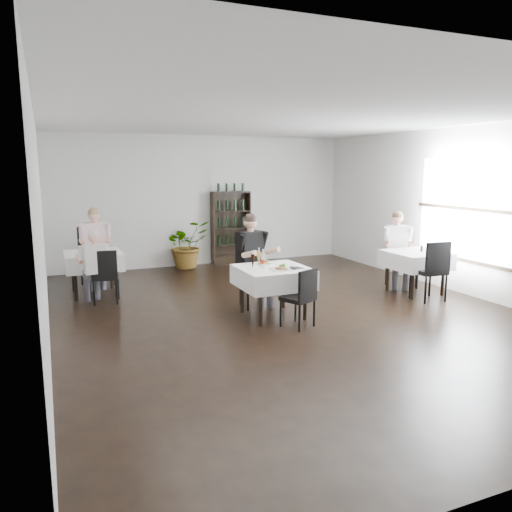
{
  "coord_description": "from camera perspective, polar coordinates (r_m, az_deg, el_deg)",
  "views": [
    {
      "loc": [
        -3.45,
        -6.75,
        2.27
      ],
      "look_at": [
        -0.5,
        0.2,
        0.93
      ],
      "focal_mm": 35.0,
      "sensor_mm": 36.0,
      "label": 1
    }
  ],
  "objects": [
    {
      "name": "napkin_cutlery",
      "position": [
        7.54,
        4.51,
        -1.37
      ],
      "size": [
        0.22,
        0.23,
        0.02
      ],
      "color": "black",
      "rests_on": "main_table"
    },
    {
      "name": "left_table",
      "position": [
        9.43,
        -18.09,
        -0.51
      ],
      "size": [
        0.98,
        0.98,
        0.77
      ],
      "color": "black",
      "rests_on": "ground"
    },
    {
      "name": "pepper_mill",
      "position": [
        9.5,
        18.4,
        0.82
      ],
      "size": [
        0.06,
        0.06,
        0.11
      ],
      "primitive_type": "cylinder",
      "rotation": [
        0.0,
        0.0,
        0.36
      ],
      "color": "black",
      "rests_on": "right_table"
    },
    {
      "name": "right_chair_far",
      "position": [
        10.01,
        16.16,
        0.11
      ],
      "size": [
        0.57,
        0.58,
        1.06
      ],
      "color": "black",
      "rests_on": "ground"
    },
    {
      "name": "left_chair_near",
      "position": [
        8.74,
        -16.86,
        -1.86
      ],
      "size": [
        0.5,
        0.5,
        0.93
      ],
      "color": "black",
      "rests_on": "ground"
    },
    {
      "name": "room_shell",
      "position": [
        7.62,
        4.04,
        4.25
      ],
      "size": [
        9.0,
        9.0,
        9.0
      ],
      "color": "black",
      "rests_on": "ground"
    },
    {
      "name": "plate_near",
      "position": [
        7.42,
        2.9,
        -1.45
      ],
      "size": [
        0.29,
        0.29,
        0.09
      ],
      "color": "white",
      "rests_on": "main_table"
    },
    {
      "name": "right_table",
      "position": [
        9.5,
        17.8,
        -0.41
      ],
      "size": [
        0.98,
        0.98,
        0.77
      ],
      "color": "black",
      "rests_on": "ground"
    },
    {
      "name": "pilsner_lager",
      "position": [
        7.56,
        0.33,
        -0.4
      ],
      "size": [
        0.07,
        0.07,
        0.31
      ],
      "color": "gold",
      "rests_on": "main_table"
    },
    {
      "name": "wine_shelf",
      "position": [
        11.87,
        -2.89,
        3.18
      ],
      "size": [
        0.9,
        0.28,
        1.75
      ],
      "color": "black",
      "rests_on": "ground"
    },
    {
      "name": "left_chair_far",
      "position": [
        10.22,
        -17.98,
        0.47
      ],
      "size": [
        0.64,
        0.65,
        1.14
      ],
      "color": "black",
      "rests_on": "ground"
    },
    {
      "name": "window_right",
      "position": [
        9.7,
        22.74,
        4.74
      ],
      "size": [
        0.06,
        2.3,
        1.85
      ],
      "color": "white",
      "rests_on": "room_shell"
    },
    {
      "name": "diner_left_far",
      "position": [
        10.02,
        -17.89,
        1.64
      ],
      "size": [
        0.6,
        0.61,
        1.52
      ],
      "color": "#403F47",
      "rests_on": "ground"
    },
    {
      "name": "main_chair_far",
      "position": [
        8.24,
        -0.32,
        -2.05
      ],
      "size": [
        0.45,
        0.45,
        0.95
      ],
      "color": "black",
      "rests_on": "ground"
    },
    {
      "name": "main_chair_near",
      "position": [
        7.14,
        5.24,
        -4.38
      ],
      "size": [
        0.52,
        0.52,
        0.86
      ],
      "color": "black",
      "rests_on": "ground"
    },
    {
      "name": "diner_right_far",
      "position": [
        9.88,
        15.88,
        1.42
      ],
      "size": [
        0.64,
        0.68,
        1.46
      ],
      "color": "#403F47",
      "rests_on": "ground"
    },
    {
      "name": "right_chair_near",
      "position": [
        9.01,
        19.51,
        -1.2
      ],
      "size": [
        0.51,
        0.51,
        1.05
      ],
      "color": "black",
      "rests_on": "ground"
    },
    {
      "name": "plate_far",
      "position": [
        7.82,
        0.99,
        -0.87
      ],
      "size": [
        0.27,
        0.27,
        0.07
      ],
      "color": "white",
      "rests_on": "main_table"
    },
    {
      "name": "pilsner_dark",
      "position": [
        7.45,
        -0.37,
        -0.63
      ],
      "size": [
        0.07,
        0.07,
        0.28
      ],
      "color": "black",
      "rests_on": "main_table"
    },
    {
      "name": "diner_left_near",
      "position": [
        8.74,
        -18.03,
        -0.53
      ],
      "size": [
        0.51,
        0.53,
        1.27
      ],
      "color": "#403F47",
      "rests_on": "ground"
    },
    {
      "name": "coke_bottle",
      "position": [
        7.55,
        0.81,
        -0.5
      ],
      "size": [
        0.07,
        0.07,
        0.29
      ],
      "color": "silver",
      "rests_on": "main_table"
    },
    {
      "name": "potted_tree",
      "position": [
        11.47,
        -7.91,
        1.33
      ],
      "size": [
        1.15,
        1.06,
        1.09
      ],
      "primitive_type": "imported",
      "rotation": [
        0.0,
        0.0,
        0.24
      ],
      "color": "#22531C",
      "rests_on": "ground"
    },
    {
      "name": "diner_main",
      "position": [
        8.17,
        -0.29,
        0.36
      ],
      "size": [
        0.65,
        0.69,
        1.53
      ],
      "color": "#403F47",
      "rests_on": "ground"
    },
    {
      "name": "main_table",
      "position": [
        7.63,
        1.95,
        -2.42
      ],
      "size": [
        1.03,
        1.03,
        0.77
      ],
      "color": "black",
      "rests_on": "ground"
    }
  ]
}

